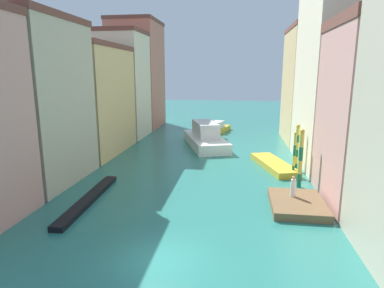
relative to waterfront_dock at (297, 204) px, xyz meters
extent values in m
plane|color=#28756B|center=(-7.98, 16.50, -0.27)|extent=(154.00, 154.00, 0.00)
cube|color=#BCB299|center=(-21.96, 3.02, 6.47)|extent=(7.68, 9.23, 13.50)
cube|color=brown|center=(-21.96, 3.02, 13.50)|extent=(7.84, 9.41, 0.55)
cube|color=#DBB77A|center=(-21.96, 14.06, 5.77)|extent=(7.68, 11.89, 12.09)
cube|color=brown|center=(-21.96, 14.06, 12.10)|extent=(7.84, 12.13, 0.57)
cube|color=beige|center=(-21.96, 24.48, 7.14)|extent=(7.68, 7.76, 14.83)
cube|color=brown|center=(-21.96, 24.48, 14.84)|extent=(7.84, 7.92, 0.57)
cube|color=#C6705B|center=(-21.96, 33.69, 8.52)|extent=(7.68, 9.91, 17.59)
cube|color=brown|center=(-21.96, 33.69, 17.59)|extent=(7.84, 10.11, 0.55)
cube|color=beige|center=(5.99, 12.46, 10.13)|extent=(7.68, 11.75, 20.80)
cube|color=#DBB77A|center=(5.99, 24.22, 7.19)|extent=(7.68, 11.13, 14.92)
cube|color=brown|center=(5.99, 24.22, 14.92)|extent=(7.84, 11.35, 0.55)
cube|color=brown|center=(0.00, 0.00, 0.00)|extent=(3.70, 5.00, 0.55)
cylinder|color=white|center=(-0.22, 0.76, 0.91)|extent=(0.36, 0.36, 1.28)
sphere|color=tan|center=(-0.22, 0.76, 1.68)|extent=(0.26, 0.26, 0.26)
cylinder|color=#197247|center=(0.88, 4.50, 0.30)|extent=(0.35, 0.35, 1.15)
cylinder|color=#E5D14C|center=(0.88, 4.50, 1.45)|extent=(0.35, 0.35, 1.15)
cylinder|color=#197247|center=(0.88, 4.50, 2.60)|extent=(0.35, 0.35, 1.15)
cylinder|color=#E5D14C|center=(0.88, 4.50, 3.75)|extent=(0.35, 0.35, 1.15)
sphere|color=gold|center=(0.88, 4.50, 4.46)|extent=(0.38, 0.38, 0.38)
cylinder|color=#197247|center=(0.87, 7.50, 0.22)|extent=(0.25, 0.25, 0.98)
cylinder|color=#E5D14C|center=(0.87, 7.50, 1.20)|extent=(0.25, 0.25, 0.98)
cylinder|color=#197247|center=(0.87, 7.50, 2.18)|extent=(0.25, 0.25, 0.98)
cylinder|color=#E5D14C|center=(0.87, 7.50, 3.17)|extent=(0.25, 0.25, 0.98)
sphere|color=gold|center=(0.87, 7.50, 3.76)|extent=(0.27, 0.27, 0.27)
cylinder|color=#197247|center=(1.38, 9.30, 0.08)|extent=(0.35, 0.35, 0.71)
cylinder|color=#E5D14C|center=(1.38, 9.30, 0.79)|extent=(0.35, 0.35, 0.71)
cylinder|color=#197247|center=(1.38, 9.30, 1.51)|extent=(0.35, 0.35, 0.71)
cylinder|color=#E5D14C|center=(1.38, 9.30, 2.22)|extent=(0.35, 0.35, 0.71)
cylinder|color=#197247|center=(1.38, 9.30, 2.93)|extent=(0.35, 0.35, 0.71)
cylinder|color=#E5D14C|center=(1.38, 9.30, 3.65)|extent=(0.35, 0.35, 0.71)
sphere|color=gold|center=(1.38, 9.30, 4.14)|extent=(0.39, 0.39, 0.39)
cube|color=white|center=(-8.51, 19.21, 0.36)|extent=(7.30, 11.90, 1.27)
cube|color=silver|center=(-8.51, 19.21, 1.95)|extent=(4.19, 6.36, 1.90)
cube|color=black|center=(-15.19, -1.00, -0.09)|extent=(1.34, 10.05, 0.38)
cube|color=gold|center=(-0.62, 10.19, 0.03)|extent=(4.40, 8.15, 0.60)
cube|color=gold|center=(-7.59, 29.84, 0.11)|extent=(4.14, 7.16, 0.76)
cube|color=silver|center=(-7.59, 29.84, 0.98)|extent=(2.26, 3.03, 0.99)
camera|label=1|loc=(-4.34, -22.73, 9.10)|focal=30.72mm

